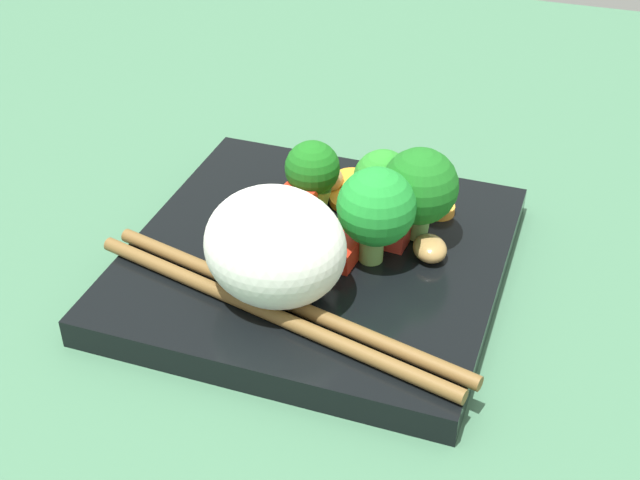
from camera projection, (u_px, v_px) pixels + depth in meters
ground_plane at (317, 284)px, 58.00cm from camera, size 110.00×110.00×2.00cm
square_plate at (317, 261)px, 56.87cm from camera, size 23.82×23.82×1.89cm
rice_mound at (275, 247)px, 50.51cm from camera, size 8.45×9.24×7.03cm
broccoli_floret_0 at (313, 171)px, 58.62cm from camera, size 3.71×3.71×5.14cm
broccoli_floret_1 at (383, 180)px, 57.07cm from camera, size 3.95×3.95×5.25cm
broccoli_floret_2 at (376, 210)px, 53.04cm from camera, size 4.89×4.89×6.45cm
broccoli_floret_3 at (420, 187)px, 54.99cm from camera, size 4.91×4.91×6.55cm
carrot_slice_0 at (329, 229)px, 57.71cm from camera, size 3.27×3.27×0.46cm
carrot_slice_1 at (410, 206)px, 59.74cm from camera, size 3.73×3.73×0.74cm
carrot_slice_2 at (396, 187)px, 61.65cm from camera, size 2.61×2.61×0.79cm
carrot_slice_3 at (440, 209)px, 59.50cm from camera, size 2.46×2.46×0.64cm
carrot_slice_4 at (352, 200)px, 60.59cm from camera, size 3.81×3.81×0.51cm
carrot_slice_5 at (352, 181)px, 62.29cm from camera, size 2.70×2.70×0.79cm
pepper_chunk_0 at (389, 233)px, 56.67cm from camera, size 2.54×2.74×1.23cm
pepper_chunk_1 at (336, 249)px, 55.15cm from camera, size 3.28×3.16×1.40cm
pepper_chunk_3 at (295, 208)px, 58.10cm from camera, size 2.48×2.60×2.32cm
pepper_chunk_4 at (303, 228)px, 56.26cm from camera, size 2.45×1.90×2.29cm
chicken_piece_0 at (323, 179)px, 61.44cm from camera, size 3.07×3.37×1.98cm
chicken_piece_2 at (430, 248)px, 55.14cm from camera, size 3.27×3.08×1.43cm
chopstick_pair at (274, 306)px, 50.94cm from camera, size 8.47×24.63×0.87cm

